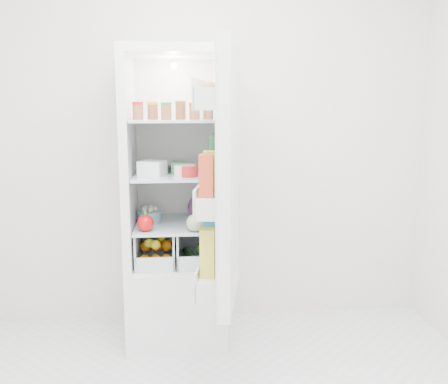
{
  "coord_description": "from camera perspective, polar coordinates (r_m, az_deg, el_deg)",
  "views": [
    {
      "loc": [
        -0.15,
        -1.83,
        1.49
      ],
      "look_at": [
        0.08,
        0.95,
        0.98
      ],
      "focal_mm": 40.0,
      "sensor_mm": 36.0,
      "label": 1
    }
  ],
  "objects": [
    {
      "name": "shelf_top",
      "position": [
        3.02,
        -5.74,
        8.19
      ],
      "size": [
        0.49,
        0.53,
        0.02
      ],
      "primitive_type": "cube",
      "color": "silver",
      "rests_on": "refrigerator"
    },
    {
      "name": "foil_tray",
      "position": [
        3.06,
        -7.97,
        2.51
      ],
      "size": [
        0.2,
        0.17,
        0.04
      ],
      "primitive_type": "cube",
      "rotation": [
        0.0,
        0.0,
        -0.28
      ],
      "color": "#B5B4B8",
      "rests_on": "shelf_mid"
    },
    {
      "name": "veg_pile",
      "position": [
        3.15,
        -3.14,
        -6.79
      ],
      "size": [
        0.16,
        0.3,
        0.1
      ],
      "color": "#23511B",
      "rests_on": "refrigerator"
    },
    {
      "name": "squeeze_bottle",
      "position": [
        2.99,
        -2.2,
        9.9
      ],
      "size": [
        0.05,
        0.05,
        0.16
      ],
      "primitive_type": "cylinder",
      "rotation": [
        0.0,
        0.0,
        0.08
      ],
      "color": "silver",
      "rests_on": "shelf_top"
    },
    {
      "name": "bell_pepper",
      "position": [
        2.92,
        -8.95,
        -3.53
      ],
      "size": [
        0.1,
        0.1,
        0.1
      ],
      "primitive_type": "sphere",
      "color": "red",
      "rests_on": "shelf_low"
    },
    {
      "name": "room_walls",
      "position": [
        1.84,
        -0.11,
        13.52
      ],
      "size": [
        3.02,
        3.02,
        2.61
      ],
      "color": "silver",
      "rests_on": "ground"
    },
    {
      "name": "salad_bag",
      "position": [
        2.89,
        -3.33,
        -3.54
      ],
      "size": [
        0.1,
        0.1,
        0.1
      ],
      "primitive_type": "sphere",
      "color": "#A6C191",
      "rests_on": "shelf_low"
    },
    {
      "name": "condiment_jars",
      "position": [
        2.9,
        -5.79,
        9.1
      ],
      "size": [
        0.46,
        0.16,
        0.08
      ],
      "color": "#B21919",
      "rests_on": "shelf_top"
    },
    {
      "name": "refrigerator",
      "position": [
        3.19,
        -5.49,
        -4.72
      ],
      "size": [
        0.6,
        0.6,
        1.8
      ],
      "color": "silver",
      "rests_on": "ground"
    },
    {
      "name": "tub_green",
      "position": [
        3.05,
        -5.13,
        2.81
      ],
      "size": [
        0.09,
        0.13,
        0.07
      ],
      "primitive_type": "cube",
      "rotation": [
        0.0,
        0.0,
        -0.03
      ],
      "color": "#397E4F",
      "rests_on": "shelf_mid"
    },
    {
      "name": "crisper_left",
      "position": [
        3.14,
        -7.73,
        -6.01
      ],
      "size": [
        0.23,
        0.46,
        0.22
      ],
      "primitive_type": null,
      "color": "silver",
      "rests_on": "refrigerator"
    },
    {
      "name": "tub_white",
      "position": [
        2.96,
        -8.18,
        2.7
      ],
      "size": [
        0.18,
        0.18,
        0.09
      ],
      "primitive_type": "cube",
      "rotation": [
        0.0,
        0.0,
        -0.32
      ],
      "color": "white",
      "rests_on": "shelf_mid"
    },
    {
      "name": "mushroom_bowl",
      "position": [
        3.15,
        -8.53,
        -2.76
      ],
      "size": [
        0.16,
        0.16,
        0.07
      ],
      "primitive_type": "cylinder",
      "rotation": [
        0.0,
        0.0,
        -0.11
      ],
      "color": "#7CA7B9",
      "rests_on": "shelf_low"
    },
    {
      "name": "crisper_right",
      "position": [
        3.14,
        -3.24,
        -5.96
      ],
      "size": [
        0.23,
        0.46,
        0.22
      ],
      "primitive_type": null,
      "color": "silver",
      "rests_on": "refrigerator"
    },
    {
      "name": "shelf_low",
      "position": [
        3.11,
        -5.52,
        -3.69
      ],
      "size": [
        0.49,
        0.53,
        0.01
      ],
      "primitive_type": "cube",
      "color": "silver",
      "rests_on": "refrigerator"
    },
    {
      "name": "citrus_pile",
      "position": [
        3.1,
        -7.79,
        -6.61
      ],
      "size": [
        0.2,
        0.24,
        0.16
      ],
      "color": "orange",
      "rests_on": "refrigerator"
    },
    {
      "name": "shelf_mid",
      "position": [
        3.05,
        -5.62,
        1.98
      ],
      "size": [
        0.49,
        0.53,
        0.02
      ],
      "primitive_type": "cube",
      "color": "silver",
      "rests_on": "refrigerator"
    },
    {
      "name": "tin_red",
      "position": [
        2.91,
        -3.96,
        2.38
      ],
      "size": [
        0.12,
        0.12,
        0.06
      ],
      "primitive_type": "cylinder",
      "rotation": [
        0.0,
        0.0,
        -0.29
      ],
      "color": "red",
      "rests_on": "shelf_mid"
    },
    {
      "name": "tub_cream",
      "position": [
        2.95,
        -4.43,
        2.5
      ],
      "size": [
        0.13,
        0.13,
        0.07
      ],
      "primitive_type": "cube",
      "rotation": [
        0.0,
        0.0,
        -0.16
      ],
      "color": "silver",
      "rests_on": "shelf_mid"
    },
    {
      "name": "red_cabbage",
      "position": [
        3.19,
        -2.74,
        -1.69
      ],
      "size": [
        0.16,
        0.16,
        0.16
      ],
      "primitive_type": "sphere",
      "color": "#5F2162",
      "rests_on": "shelf_low"
    },
    {
      "name": "fridge_door",
      "position": [
        2.48,
        -0.08,
        1.14
      ],
      "size": [
        0.26,
        0.6,
        1.3
      ],
      "rotation": [
        0.0,
        0.0,
        1.4
      ],
      "color": "silver",
      "rests_on": "refrigerator"
    }
  ]
}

